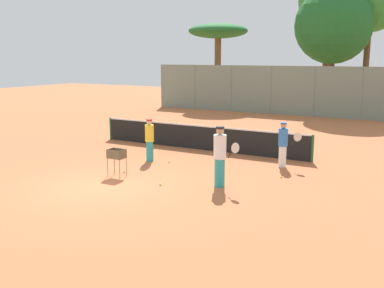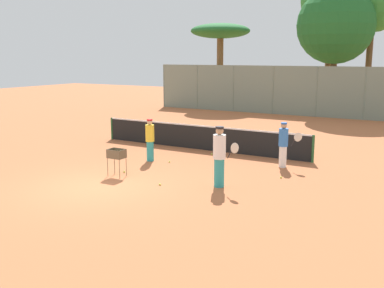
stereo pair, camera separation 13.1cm
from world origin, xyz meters
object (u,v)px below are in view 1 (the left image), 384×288
Objects in this scene: player_red_cap at (150,139)px; player_yellow_shirt at (220,156)px; player_white_outfit at (283,144)px; ball_cart at (116,156)px; tennis_net at (199,137)px.

player_red_cap is 0.86× the size of player_yellow_shirt.
ball_cart is at bearing -141.53° from player_white_outfit.
ball_cart is (-4.48, -4.03, -0.16)m from player_white_outfit.
player_red_cap is (-4.80, -1.60, -0.01)m from player_white_outfit.
tennis_net is at bearing -34.35° from player_red_cap.
player_white_outfit is (4.17, -1.26, 0.30)m from tennis_net.
player_white_outfit reaches higher than player_red_cap.
tennis_net is 6.07× the size of player_red_cap.
player_yellow_shirt is 2.04× the size of ball_cart.
tennis_net is at bearing 86.67° from ball_cart.
ball_cart is (0.32, -2.43, -0.15)m from player_red_cap.
tennis_net is 4.37m from player_white_outfit.
player_white_outfit reaches higher than ball_cart.
player_white_outfit is 1.01× the size of player_red_cap.
player_yellow_shirt reaches higher than player_red_cap.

